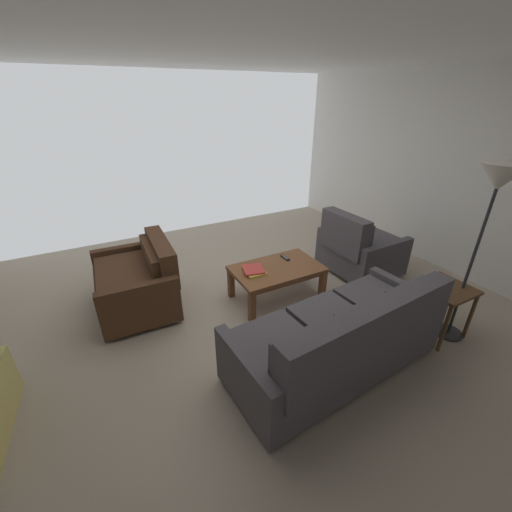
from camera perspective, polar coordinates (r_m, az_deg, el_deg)
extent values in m
cube|color=tan|center=(3.82, 0.38, -9.87)|extent=(5.87, 5.90, 0.01)
cube|color=white|center=(5.25, 30.71, 12.58)|extent=(0.12, 5.90, 2.63)
cube|color=white|center=(3.09, 0.55, 33.50)|extent=(5.87, 5.90, 0.01)
cylinder|color=black|center=(3.89, 18.12, -9.99)|extent=(0.05, 0.05, 0.06)
cylinder|color=black|center=(3.08, -3.08, -20.05)|extent=(0.05, 0.05, 0.06)
cylinder|color=black|center=(3.61, 26.64, -15.08)|extent=(0.05, 0.05, 0.06)
cylinder|color=black|center=(2.71, 5.22, -29.11)|extent=(0.05, 0.05, 0.06)
cube|color=#4C474C|center=(3.09, 13.63, -15.02)|extent=(1.81, 0.94, 0.38)
cube|color=#4C474C|center=(3.34, 21.03, -7.61)|extent=(0.59, 0.76, 0.10)
cube|color=#4C474C|center=(2.95, 13.85, -11.35)|extent=(0.59, 0.76, 0.10)
cube|color=#4C474C|center=(2.64, 4.49, -15.82)|extent=(0.59, 0.76, 0.10)
cube|color=#4C474C|center=(2.69, 19.81, -12.69)|extent=(1.76, 0.31, 0.49)
cube|color=#4C474C|center=(3.15, 25.09, -7.48)|extent=(0.53, 0.16, 0.35)
cube|color=#4C474C|center=(2.74, 18.03, -11.57)|extent=(0.53, 0.16, 0.35)
cube|color=#4C474C|center=(2.40, 8.41, -16.67)|extent=(0.53, 0.16, 0.35)
cube|color=#4C474C|center=(3.67, 24.19, -8.13)|extent=(0.16, 0.82, 0.54)
cube|color=#4C474C|center=(2.61, -1.89, -21.54)|extent=(0.16, 0.82, 0.54)
cylinder|color=black|center=(4.47, -25.13, -6.25)|extent=(0.05, 0.05, 0.06)
cylinder|color=black|center=(3.81, -24.42, -12.10)|extent=(0.05, 0.05, 0.06)
cylinder|color=black|center=(4.49, -16.47, -4.48)|extent=(0.05, 0.05, 0.06)
cylinder|color=black|center=(3.84, -14.15, -9.95)|extent=(0.05, 0.05, 0.06)
cube|color=#4C301E|center=(4.02, -20.56, -5.45)|extent=(0.84, 0.96, 0.37)
cube|color=#4C301E|center=(3.91, -21.39, -2.57)|extent=(0.74, 0.90, 0.10)
cube|color=#4C301E|center=(3.89, -16.39, -0.06)|extent=(0.21, 0.94, 0.42)
cube|color=#4C301E|center=(3.87, -17.98, -0.39)|extent=(0.15, 0.85, 0.29)
cube|color=#4C301E|center=(4.45, -21.58, -1.43)|extent=(0.81, 0.12, 0.53)
cube|color=#4C301E|center=(3.54, -19.61, -8.57)|extent=(0.81, 0.12, 0.53)
cube|color=brown|center=(3.86, 3.74, -2.28)|extent=(1.06, 0.65, 0.04)
cube|color=brown|center=(3.89, 3.72, -2.86)|extent=(0.97, 0.59, 0.05)
cube|color=brown|center=(4.41, 7.13, -1.69)|extent=(0.07, 0.07, 0.38)
cube|color=brown|center=(3.99, -4.45, -4.79)|extent=(0.07, 0.07, 0.38)
cube|color=brown|center=(4.03, 11.67, -5.02)|extent=(0.07, 0.07, 0.38)
cube|color=brown|center=(3.57, -0.72, -8.97)|extent=(0.07, 0.07, 0.38)
cube|color=brown|center=(3.71, 30.55, -4.91)|extent=(0.47, 0.47, 0.03)
cylinder|color=brown|center=(4.09, 28.89, -6.30)|extent=(0.04, 0.04, 0.54)
cylinder|color=brown|center=(3.79, 25.31, -8.12)|extent=(0.04, 0.04, 0.54)
cylinder|color=brown|center=(3.94, 33.68, -8.93)|extent=(0.04, 0.04, 0.54)
cylinder|color=brown|center=(3.62, 30.35, -11.10)|extent=(0.04, 0.04, 0.54)
cylinder|color=#262628|center=(4.05, 30.81, -11.55)|extent=(0.28, 0.28, 0.02)
cylinder|color=#262628|center=(3.67, 33.63, -1.63)|extent=(0.03, 0.03, 1.56)
cone|color=silver|center=(3.43, 37.24, 11.09)|extent=(0.37, 0.37, 0.23)
cylinder|color=black|center=(4.96, 22.92, -2.47)|extent=(0.05, 0.05, 0.06)
cylinder|color=black|center=(5.28, 18.26, 0.09)|extent=(0.05, 0.05, 0.06)
cylinder|color=black|center=(4.45, 16.91, -4.83)|extent=(0.05, 0.05, 0.06)
cylinder|color=black|center=(4.80, 12.18, -1.82)|extent=(0.05, 0.05, 0.06)
cube|color=#4C474C|center=(4.76, 18.00, 0.16)|extent=(0.87, 0.75, 0.38)
cube|color=#4C474C|center=(4.68, 18.58, 2.85)|extent=(0.77, 0.70, 0.10)
cube|color=#4C474C|center=(4.35, 15.36, 3.82)|extent=(0.20, 0.73, 0.52)
cube|color=#4C474C|center=(4.43, 16.40, 4.07)|extent=(0.14, 0.66, 0.38)
cube|color=#4C474C|center=(4.50, 21.86, -1.09)|extent=(0.86, 0.12, 0.54)
cube|color=#4C474C|center=(4.99, 14.74, 2.73)|extent=(0.86, 0.12, 0.54)
cylinder|color=white|center=(3.66, 29.84, -3.99)|extent=(0.08, 0.08, 0.10)
cube|color=white|center=(3.62, 29.38, -4.21)|extent=(0.02, 0.01, 0.06)
cube|color=#E0CC4C|center=(3.74, -0.34, -2.71)|extent=(0.23, 0.28, 0.02)
cube|color=#C63833|center=(3.74, -0.48, -2.35)|extent=(0.28, 0.30, 0.02)
cube|color=black|center=(4.07, 5.16, -0.30)|extent=(0.04, 0.16, 0.02)
cube|color=#59595B|center=(4.06, 5.16, -0.16)|extent=(0.03, 0.11, 0.00)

